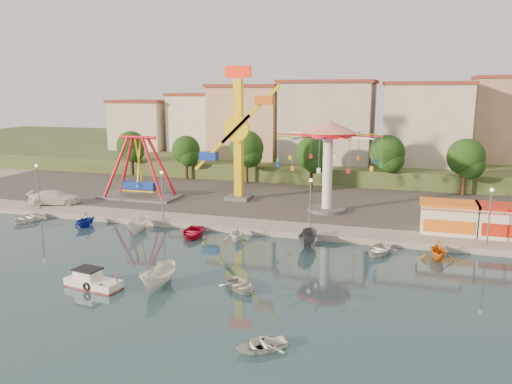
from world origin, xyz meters
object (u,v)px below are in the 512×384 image
at_px(pirate_ship_ride, 139,169).
at_px(rowboat_a, 240,285).
at_px(wave_swinger, 328,145).
at_px(kamikaze_tower, 241,138).
at_px(skiff, 159,277).
at_px(cabin_motorboat, 92,282).
at_px(van, 55,197).

xyz_separation_m(pirate_ship_ride, rowboat_a, (21.63, -23.48, -4.05)).
xyz_separation_m(wave_swinger, rowboat_a, (-2.48, -23.31, -7.85)).
relative_size(kamikaze_tower, wave_swinger, 1.42).
xyz_separation_m(kamikaze_tower, skiff, (2.91, -27.39, -7.63)).
bearing_deg(pirate_ship_ride, cabin_motorboat, -67.09).
relative_size(pirate_ship_ride, van, 1.72).
height_order(rowboat_a, skiff, skiff).
distance_m(kamikaze_tower, wave_swinger, 11.60).
xyz_separation_m(rowboat_a, van, (-29.70, 17.13, 1.10)).
distance_m(kamikaze_tower, skiff, 28.58).
xyz_separation_m(pirate_ship_ride, wave_swinger, (24.12, -0.17, 3.80)).
relative_size(wave_swinger, cabin_motorboat, 2.58).
xyz_separation_m(wave_swinger, cabin_motorboat, (-13.04, -26.05, -7.79)).
bearing_deg(skiff, cabin_motorboat, -160.64).
distance_m(wave_swinger, cabin_motorboat, 30.16).
bearing_deg(cabin_motorboat, rowboat_a, 23.17).
bearing_deg(wave_swinger, van, -169.13).
height_order(skiff, van, van).
height_order(kamikaze_tower, skiff, kamikaze_tower).
relative_size(kamikaze_tower, skiff, 3.92).
height_order(cabin_motorboat, rowboat_a, cabin_motorboat).
bearing_deg(pirate_ship_ride, van, -141.80).
bearing_deg(wave_swinger, pirate_ship_ride, 179.60).
bearing_deg(kamikaze_tower, van, -156.83).
distance_m(rowboat_a, van, 34.30).
distance_m(kamikaze_tower, rowboat_a, 28.68).
xyz_separation_m(pirate_ship_ride, skiff, (15.76, -24.79, -3.58)).
bearing_deg(cabin_motorboat, van, 142.54).
relative_size(pirate_ship_ride, skiff, 2.38).
bearing_deg(kamikaze_tower, rowboat_a, -71.39).
bearing_deg(kamikaze_tower, skiff, -83.94).
bearing_deg(skiff, wave_swinger, 73.57).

